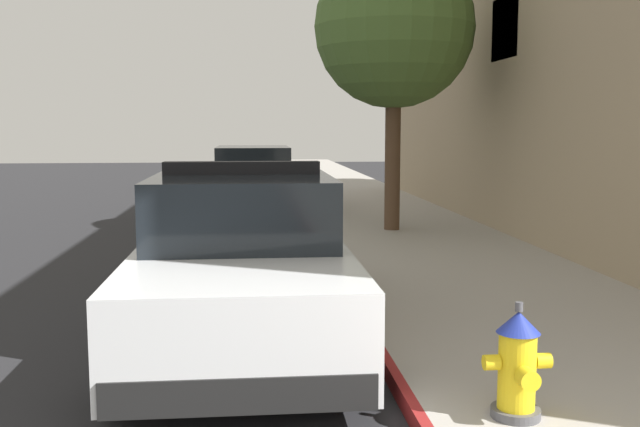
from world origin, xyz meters
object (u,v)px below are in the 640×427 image
at_px(police_cruiser, 243,259).
at_px(fire_hydrant, 517,365).
at_px(parked_car_silver_ahead, 253,182).
at_px(street_tree, 394,29).

height_order(police_cruiser, fire_hydrant, police_cruiser).
xyz_separation_m(police_cruiser, parked_car_silver_ahead, (0.14, 9.70, -0.00)).
xyz_separation_m(police_cruiser, street_tree, (2.65, 5.97, 2.99)).
relative_size(police_cruiser, parked_car_silver_ahead, 1.00).
bearing_deg(police_cruiser, parked_car_silver_ahead, 89.18).
xyz_separation_m(police_cruiser, fire_hydrant, (1.77, -2.51, -0.25)).
bearing_deg(street_tree, parked_car_silver_ahead, 123.94).
relative_size(parked_car_silver_ahead, fire_hydrant, 6.37).
bearing_deg(fire_hydrant, police_cruiser, 125.23).
relative_size(parked_car_silver_ahead, street_tree, 0.96).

